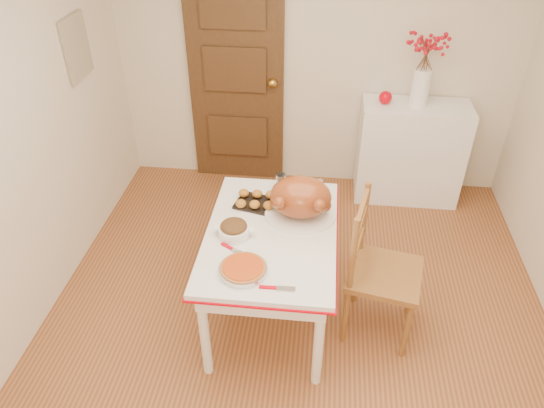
# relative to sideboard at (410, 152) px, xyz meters

# --- Properties ---
(floor) EXTENTS (3.50, 4.00, 0.00)m
(floor) POSITION_rel_sideboard_xyz_m (-0.89, -1.78, -0.46)
(floor) COLOR brown
(floor) RESTS_ON ground
(wall_back) EXTENTS (3.50, 0.00, 2.50)m
(wall_back) POSITION_rel_sideboard_xyz_m (-0.89, 0.22, 0.79)
(wall_back) COLOR beige
(wall_back) RESTS_ON ground
(door_back) EXTENTS (0.85, 0.06, 2.06)m
(door_back) POSITION_rel_sideboard_xyz_m (-1.59, 0.19, 0.57)
(door_back) COLOR #3A2213
(door_back) RESTS_ON ground
(photo_board) EXTENTS (0.03, 0.35, 0.45)m
(photo_board) POSITION_rel_sideboard_xyz_m (-2.62, -0.58, 1.04)
(photo_board) COLOR #B7AF8A
(photo_board) RESTS_ON ground
(sideboard) EXTENTS (0.91, 0.41, 0.91)m
(sideboard) POSITION_rel_sideboard_xyz_m (0.00, 0.00, 0.00)
(sideboard) COLOR white
(sideboard) RESTS_ON floor
(kitchen_table) EXTENTS (0.83, 1.22, 0.73)m
(kitchen_table) POSITION_rel_sideboard_xyz_m (-1.07, -1.60, -0.09)
(kitchen_table) COLOR silver
(kitchen_table) RESTS_ON floor
(chair_oak) EXTENTS (0.53, 0.53, 1.02)m
(chair_oak) POSITION_rel_sideboard_xyz_m (-0.33, -1.65, 0.05)
(chair_oak) COLOR brown
(chair_oak) RESTS_ON floor
(berry_vase) EXTENTS (0.34, 0.34, 0.65)m
(berry_vase) POSITION_rel_sideboard_xyz_m (-0.01, 0.00, 0.78)
(berry_vase) COLOR white
(berry_vase) RESTS_ON sideboard
(apple) EXTENTS (0.11, 0.11, 0.11)m
(apple) POSITION_rel_sideboard_xyz_m (-0.28, 0.00, 0.51)
(apple) COLOR #C9000E
(apple) RESTS_ON sideboard
(turkey_platter) EXTENTS (0.52, 0.44, 0.29)m
(turkey_platter) POSITION_rel_sideboard_xyz_m (-0.90, -1.43, 0.42)
(turkey_platter) COLOR #A0451C
(turkey_platter) RESTS_ON kitchen_table
(pumpkin_pie) EXTENTS (0.34, 0.34, 0.06)m
(pumpkin_pie) POSITION_rel_sideboard_xyz_m (-1.18, -1.98, 0.30)
(pumpkin_pie) COLOR #B03C0F
(pumpkin_pie) RESTS_ON kitchen_table
(stuffing_dish) EXTENTS (0.30, 0.26, 0.10)m
(stuffing_dish) POSITION_rel_sideboard_xyz_m (-1.29, -1.66, 0.32)
(stuffing_dish) COLOR brown
(stuffing_dish) RESTS_ON kitchen_table
(rolls_tray) EXTENTS (0.30, 0.26, 0.07)m
(rolls_tray) POSITION_rel_sideboard_xyz_m (-1.20, -1.32, 0.31)
(rolls_tray) COLOR #AA651B
(rolls_tray) RESTS_ON kitchen_table
(pie_server) EXTENTS (0.20, 0.06, 0.01)m
(pie_server) POSITION_rel_sideboard_xyz_m (-0.98, -2.09, 0.28)
(pie_server) COLOR silver
(pie_server) RESTS_ON kitchen_table
(carving_knife) EXTENTS (0.22, 0.16, 0.01)m
(carving_knife) POSITION_rel_sideboard_xyz_m (-1.25, -1.81, 0.28)
(carving_knife) COLOR silver
(carving_knife) RESTS_ON kitchen_table
(drinking_glass) EXTENTS (0.07, 0.07, 0.11)m
(drinking_glass) POSITION_rel_sideboard_xyz_m (-1.06, -1.11, 0.33)
(drinking_glass) COLOR white
(drinking_glass) RESTS_ON kitchen_table
(shaker_pair) EXTENTS (0.10, 0.07, 0.10)m
(shaker_pair) POSITION_rel_sideboard_xyz_m (-0.81, -1.12, 0.32)
(shaker_pair) COLOR white
(shaker_pair) RESTS_ON kitchen_table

